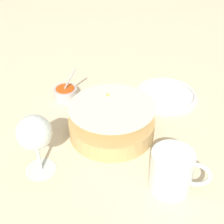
{
  "coord_description": "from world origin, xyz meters",
  "views": [
    {
      "loc": [
        0.19,
        -0.58,
        0.52
      ],
      "look_at": [
        0.03,
        0.0,
        0.06
      ],
      "focal_mm": 50.0,
      "sensor_mm": 36.0,
      "label": 1
    }
  ],
  "objects": [
    {
      "name": "ground_plane",
      "position": [
        0.0,
        0.0,
        0.0
      ],
      "size": [
        4.0,
        4.0,
        0.0
      ],
      "primitive_type": "plane",
      "color": "beige"
    },
    {
      "name": "beer_mug",
      "position": [
        0.19,
        -0.13,
        0.04
      ],
      "size": [
        0.12,
        0.09,
        0.09
      ],
      "color": "silver",
      "rests_on": "ground_plane"
    },
    {
      "name": "wine_glass",
      "position": [
        -0.09,
        -0.16,
        0.1
      ],
      "size": [
        0.07,
        0.07,
        0.14
      ],
      "color": "silver",
      "rests_on": "ground_plane"
    },
    {
      "name": "food_basket",
      "position": [
        0.03,
        0.0,
        0.04
      ],
      "size": [
        0.21,
        0.21,
        0.09
      ],
      "color": "tan",
      "rests_on": "ground_plane"
    },
    {
      "name": "sauce_cup",
      "position": [
        -0.14,
        0.12,
        0.02
      ],
      "size": [
        0.07,
        0.07,
        0.11
      ],
      "color": "#B7B7BC",
      "rests_on": "ground_plane"
    },
    {
      "name": "side_plate",
      "position": [
        0.14,
        0.2,
        0.01
      ],
      "size": [
        0.19,
        0.19,
        0.01
      ],
      "color": "white",
      "rests_on": "ground_plane"
    }
  ]
}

